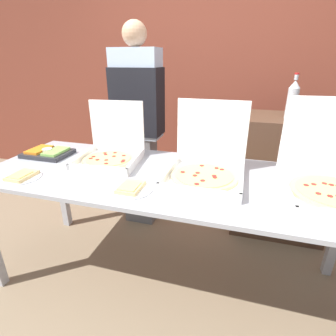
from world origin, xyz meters
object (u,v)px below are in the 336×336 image
object	(u,v)px
pizza_box_far_left	(332,178)
soda_bottle	(292,99)
veggie_tray	(48,153)
person_server_vest	(138,120)
paper_plate_front_left	(131,188)
pizza_box_far_right	(206,165)
paper_plate_front_center	(22,176)
pizza_box_near_right	(111,151)
soda_can_silver	(308,109)

from	to	relation	value
pizza_box_far_left	soda_bottle	distance (m)	0.91
veggie_tray	person_server_vest	distance (m)	0.79
paper_plate_front_left	soda_bottle	world-z (taller)	soda_bottle
pizza_box_far_right	veggie_tray	bearing A→B (deg)	177.12
veggie_tray	person_server_vest	xyz separation A→B (m)	(0.49, 0.60, 0.15)
pizza_box_far_left	paper_plate_front_center	bearing A→B (deg)	-174.39
pizza_box_near_right	pizza_box_far_left	world-z (taller)	pizza_box_far_left
soda_can_silver	paper_plate_front_center	bearing A→B (deg)	-143.34
pizza_box_far_right	veggie_tray	distance (m)	1.21
pizza_box_near_right	soda_bottle	bearing A→B (deg)	25.19
pizza_box_far_right	paper_plate_front_left	size ratio (longest dim) A/B	1.89
veggie_tray	soda_can_silver	size ratio (longest dim) A/B	2.64
pizza_box_far_right	soda_bottle	world-z (taller)	soda_bottle
pizza_box_far_right	soda_bottle	bearing A→B (deg)	57.35
paper_plate_front_left	soda_bottle	xyz separation A→B (m)	(0.92, 1.13, 0.37)
paper_plate_front_left	soda_bottle	distance (m)	1.50
soda_bottle	soda_can_silver	world-z (taller)	soda_bottle
pizza_box_far_left	soda_can_silver	size ratio (longest dim) A/B	4.39
pizza_box_near_right	person_server_vest	xyz separation A→B (m)	(-0.02, 0.58, 0.10)
pizza_box_far_right	person_server_vest	bearing A→B (deg)	136.95
pizza_box_far_right	soda_can_silver	bearing A→B (deg)	55.18
pizza_box_far_right	soda_can_silver	world-z (taller)	pizza_box_far_right
pizza_box_near_right	paper_plate_front_left	xyz separation A→B (m)	(0.31, -0.37, -0.06)
paper_plate_front_center	pizza_box_far_right	bearing A→B (deg)	16.74
pizza_box_far_right	soda_can_silver	distance (m)	1.23
person_server_vest	paper_plate_front_left	bearing A→B (deg)	109.43
pizza_box_far_right	paper_plate_front_left	distance (m)	0.47
soda_can_silver	person_server_vest	distance (m)	1.45
person_server_vest	pizza_box_far_right	bearing A→B (deg)	136.80
paper_plate_front_center	soda_bottle	size ratio (longest dim) A/B	0.62
person_server_vest	veggie_tray	bearing A→B (deg)	50.63
pizza_box_far_left	soda_can_silver	bearing A→B (deg)	84.17
pizza_box_far_left	paper_plate_front_center	world-z (taller)	pizza_box_far_left
paper_plate_front_left	soda_bottle	bearing A→B (deg)	50.81
paper_plate_front_center	veggie_tray	bearing A→B (deg)	108.09
soda_bottle	paper_plate_front_left	bearing A→B (deg)	-129.19
soda_can_silver	soda_bottle	bearing A→B (deg)	-135.12
pizza_box_near_right	veggie_tray	size ratio (longest dim) A/B	1.40
pizza_box_far_left	paper_plate_front_left	world-z (taller)	pizza_box_far_left
paper_plate_front_center	soda_bottle	xyz separation A→B (m)	(1.62, 1.17, 0.37)
veggie_tray	person_server_vest	world-z (taller)	person_server_vest
pizza_box_far_right	soda_bottle	distance (m)	1.05
paper_plate_front_left	pizza_box_far_right	bearing A→B (deg)	37.03
paper_plate_front_left	veggie_tray	xyz separation A→B (m)	(-0.83, 0.35, 0.01)
paper_plate_front_center	person_server_vest	xyz separation A→B (m)	(0.37, 0.99, 0.16)
soda_bottle	pizza_box_near_right	bearing A→B (deg)	-148.46
paper_plate_front_left	soda_can_silver	size ratio (longest dim) A/B	1.98
soda_bottle	soda_can_silver	size ratio (longest dim) A/B	2.83
pizza_box_far_left	pizza_box_far_right	xyz separation A→B (m)	(-0.68, 0.01, -0.01)
pizza_box_near_right	soda_can_silver	bearing A→B (deg)	26.92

